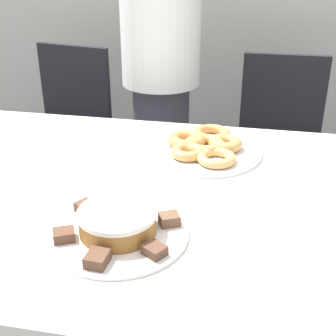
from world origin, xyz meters
name	(u,v)px	position (x,y,z in m)	size (l,w,h in m)	color
table	(164,216)	(0.00, 0.00, 0.68)	(1.71, 1.07, 0.76)	silver
person_standing	(161,72)	(-0.19, 0.88, 0.86)	(0.34, 0.34, 1.62)	#383842
office_chair_left	(65,143)	(-0.73, 0.98, 0.43)	(0.51, 0.51, 0.90)	black
office_chair_right	(278,160)	(0.35, 0.99, 0.43)	(0.44, 0.44, 0.90)	black
plate_cake	(118,233)	(-0.07, -0.22, 0.76)	(0.33, 0.33, 0.01)	white
plate_donuts	(204,151)	(0.07, 0.29, 0.76)	(0.37, 0.37, 0.01)	white
frosted_cake	(118,221)	(-0.07, -0.22, 0.80)	(0.18, 0.18, 0.06)	#9E662D
lamington_0	(64,235)	(-0.18, -0.27, 0.78)	(0.06, 0.06, 0.02)	brown
lamington_1	(97,259)	(-0.07, -0.34, 0.78)	(0.05, 0.06, 0.03)	brown
lamington_2	(155,250)	(0.04, -0.29, 0.78)	(0.06, 0.06, 0.02)	brown
lamington_3	(169,219)	(0.05, -0.16, 0.78)	(0.06, 0.06, 0.03)	brown
lamington_4	(135,202)	(-0.06, -0.09, 0.78)	(0.04, 0.05, 0.02)	brown
lamington_5	(86,208)	(-0.17, -0.15, 0.78)	(0.07, 0.06, 0.02)	brown
donut_0	(204,145)	(0.07, 0.29, 0.79)	(0.13, 0.13, 0.04)	tan
donut_1	(187,140)	(0.01, 0.31, 0.79)	(0.12, 0.12, 0.04)	#D18E4C
donut_2	(188,152)	(0.03, 0.22, 0.78)	(0.11, 0.11, 0.03)	tan
donut_3	(216,158)	(0.12, 0.20, 0.78)	(0.12, 0.12, 0.03)	#E5AD66
donut_4	(225,143)	(0.14, 0.31, 0.79)	(0.11, 0.11, 0.04)	tan
donut_5	(212,134)	(0.09, 0.39, 0.78)	(0.13, 0.13, 0.03)	#D18E4C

